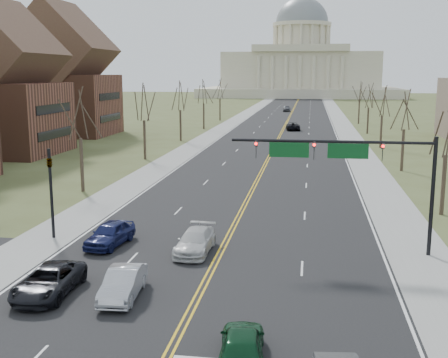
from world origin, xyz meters
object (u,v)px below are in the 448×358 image
(car_sb_inner_lead, at_px, (123,283))
(car_far_sb, at_px, (287,109))
(signal_mast, at_px, (347,159))
(signal_left, at_px, (51,183))
(car_sb_outer_second, at_px, (110,234))
(car_far_nb, at_px, (293,126))
(car_sb_inner_second, at_px, (195,241))
(car_sb_outer_lead, at_px, (49,281))
(car_nb_inner_lead, at_px, (242,344))

(car_sb_inner_lead, xyz_separation_m, car_far_sb, (2.06, 136.41, 0.12))
(signal_mast, xyz_separation_m, signal_left, (-18.95, 0.00, -2.05))
(car_sb_outer_second, distance_m, car_far_nb, 76.32)
(signal_left, height_order, car_sb_inner_second, signal_left)
(car_far_sb, bearing_deg, signal_mast, -86.46)
(car_sb_outer_lead, bearing_deg, car_sb_inner_lead, 2.12)
(car_nb_inner_lead, distance_m, car_far_nb, 89.06)
(car_sb_inner_lead, relative_size, car_sb_outer_second, 0.97)
(signal_left, bearing_deg, car_sb_outer_second, -13.88)
(signal_left, relative_size, car_sb_inner_second, 1.25)
(signal_mast, bearing_deg, car_sb_inner_lead, -140.72)
(signal_mast, height_order, car_far_sb, signal_mast)
(car_sb_inner_lead, bearing_deg, car_far_nb, 82.09)
(signal_mast, height_order, car_sb_outer_lead, signal_mast)
(car_nb_inner_lead, distance_m, car_sb_inner_lead, 8.41)
(car_nb_inner_lead, xyz_separation_m, car_sb_inner_second, (-4.43, 12.74, -0.02))
(car_sb_inner_second, bearing_deg, signal_mast, 11.52)
(car_sb_outer_lead, xyz_separation_m, car_far_nb, (9.25, 83.96, 0.05))
(car_sb_outer_second, bearing_deg, car_nb_inner_lead, -45.19)
(signal_left, bearing_deg, car_far_sb, 85.53)
(signal_left, bearing_deg, car_sb_inner_lead, -48.77)
(signal_mast, bearing_deg, car_sb_outer_second, -175.81)
(signal_left, bearing_deg, signal_mast, -0.00)
(car_far_nb, distance_m, car_far_sb, 52.79)
(car_far_nb, bearing_deg, car_sb_outer_lead, 78.49)
(signal_mast, bearing_deg, car_far_nb, 94.24)
(car_far_sb, bearing_deg, car_sb_inner_lead, -91.35)
(signal_left, relative_size, car_sb_outer_second, 1.33)
(car_sb_inner_lead, xyz_separation_m, car_sb_outer_second, (-3.57, 7.96, 0.05))
(car_sb_inner_second, distance_m, car_far_sb, 128.99)
(car_far_sb, bearing_deg, car_sb_outer_lead, -92.92)
(car_sb_outer_second, xyz_separation_m, car_far_sb, (5.63, 128.45, 0.07))
(signal_mast, distance_m, car_far_sb, 127.79)
(signal_left, xyz_separation_m, car_sb_inner_lead, (7.91, -9.03, -2.99))
(car_far_nb, bearing_deg, car_nb_inner_lead, 85.42)
(signal_mast, distance_m, car_nb_inner_lead, 15.87)
(signal_left, distance_m, car_sb_outer_lead, 10.58)
(car_sb_outer_second, xyz_separation_m, car_far_nb, (9.08, 75.78, -0.02))
(signal_left, bearing_deg, car_sb_outer_lead, -65.79)
(car_sb_outer_lead, distance_m, car_sb_outer_second, 8.19)
(signal_mast, xyz_separation_m, car_sb_outer_second, (-14.61, -1.07, -4.98))
(car_sb_inner_lead, height_order, car_sb_outer_lead, car_sb_inner_lead)
(car_nb_inner_lead, height_order, car_far_sb, car_far_sb)
(car_nb_inner_lead, bearing_deg, car_sb_outer_lead, -31.32)
(car_nb_inner_lead, bearing_deg, car_sb_outer_second, -57.70)
(car_sb_outer_lead, relative_size, car_sb_inner_second, 1.05)
(signal_left, xyz_separation_m, car_sb_outer_lead, (4.16, -9.26, -3.00))
(car_sb_inner_second, height_order, car_far_nb, car_far_nb)
(car_sb_outer_second, bearing_deg, car_sb_inner_second, 2.16)
(car_far_sb, bearing_deg, signal_left, -94.96)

